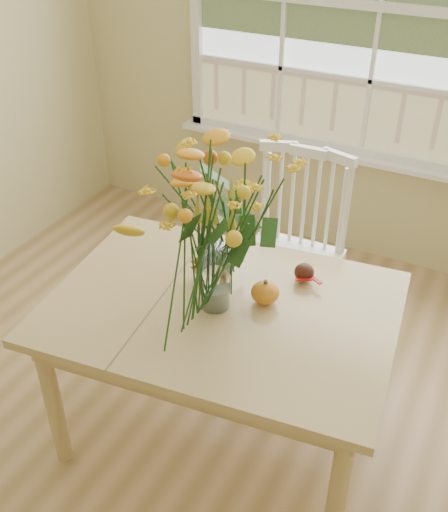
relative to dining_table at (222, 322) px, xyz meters
The scene contains 8 objects.
wall_back 1.89m from the dining_table, 88.22° to the left, with size 4.00×0.02×2.70m, color #D3C887.
window 1.93m from the dining_table, 88.18° to the left, with size 2.42×0.12×1.74m.
dining_table is the anchor object (origin of this frame).
windsor_chair 0.79m from the dining_table, 89.54° to the left, with size 0.49×0.47×1.04m.
flower_vase 0.49m from the dining_table, 140.97° to the right, with size 0.56×0.56×0.66m.
pumpkin 0.22m from the dining_table, 31.90° to the left, with size 0.11×0.11×0.09m, color orange.
turkey_figurine 0.23m from the dining_table, 140.79° to the left, with size 0.10×0.09×0.10m.
dark_gourd 0.40m from the dining_table, 52.53° to the left, with size 0.13×0.08×0.08m.
Camera 1 is at (0.82, -1.15, 2.23)m, focal length 42.00 mm.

